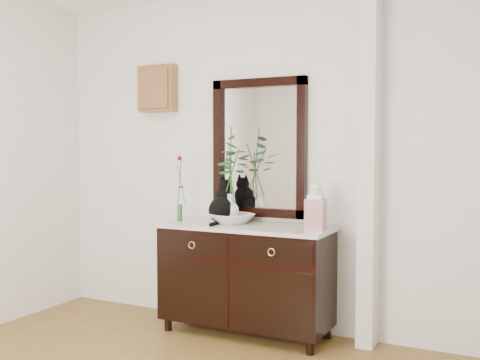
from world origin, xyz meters
The scene contains 10 objects.
wall_back centered at (0.00, 1.98, 1.35)m, with size 3.60×0.04×2.70m, color silver.
pilaster centered at (1.00, 1.90, 1.35)m, with size 0.12×0.20×2.70m, color silver.
sideboard centered at (0.10, 1.73, 0.47)m, with size 1.33×0.52×0.82m.
wall_mirror centered at (0.10, 1.97, 1.44)m, with size 0.80×0.06×1.10m.
key_cabinet centered at (-0.85, 1.94, 1.95)m, with size 0.35×0.10×0.40m, color brown.
cat centered at (-0.11, 1.75, 1.03)m, with size 0.25×0.30×0.35m, color black, non-canonical shape.
lotus_bowl centered at (-0.04, 1.75, 0.89)m, with size 0.33×0.33×0.08m, color white.
vase_branches centered at (-0.04, 1.75, 1.24)m, with size 0.36×0.36×0.75m, color silver, non-canonical shape.
bud_vase_rose centered at (-0.47, 1.69, 1.12)m, with size 0.06×0.06×0.54m, color #2E6430, non-canonical shape.
ginger_jar centered at (0.67, 1.70, 1.03)m, with size 0.13×0.13×0.36m, color silver, non-canonical shape.
Camera 1 is at (1.96, -2.11, 1.43)m, focal length 42.00 mm.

